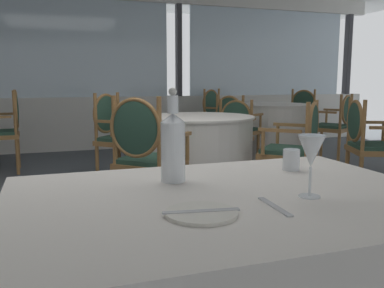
% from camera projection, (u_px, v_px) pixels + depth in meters
% --- Properties ---
extents(ground_plane, '(14.30, 14.30, 0.00)m').
position_uv_depth(ground_plane, '(117.00, 241.00, 2.92)').
color(ground_plane, '#4C5156').
extents(window_wall_far, '(11.00, 0.14, 2.63)m').
position_uv_depth(window_wall_far, '(74.00, 84.00, 6.61)').
color(window_wall_far, silver).
rests_on(window_wall_far, ground_plane).
extents(side_plate, '(0.19, 0.19, 0.01)m').
position_uv_depth(side_plate, '(201.00, 213.00, 1.08)').
color(side_plate, silver).
rests_on(side_plate, foreground_table).
extents(butter_knife, '(0.20, 0.05, 0.00)m').
position_uv_depth(butter_knife, '(201.00, 211.00, 1.08)').
color(butter_knife, silver).
rests_on(butter_knife, foreground_table).
extents(dinner_fork, '(0.03, 0.18, 0.00)m').
position_uv_depth(dinner_fork, '(275.00, 206.00, 1.14)').
color(dinner_fork, silver).
rests_on(dinner_fork, foreground_table).
extents(water_bottle, '(0.08, 0.08, 0.32)m').
position_uv_depth(water_bottle, '(173.00, 145.00, 1.42)').
color(water_bottle, white).
rests_on(water_bottle, foreground_table).
extents(wine_glass, '(0.08, 0.08, 0.19)m').
position_uv_depth(wine_glass, '(311.00, 152.00, 1.23)').
color(wine_glass, white).
rests_on(wine_glass, foreground_table).
extents(water_tumbler, '(0.06, 0.06, 0.08)m').
position_uv_depth(water_tumbler, '(291.00, 160.00, 1.62)').
color(water_tumbler, white).
rests_on(water_tumbler, foreground_table).
extents(background_table_0, '(1.12, 1.12, 0.77)m').
position_uv_depth(background_table_0, '(198.00, 154.00, 4.17)').
color(background_table_0, white).
rests_on(background_table_0, ground_plane).
extents(dining_chair_0_0, '(0.66, 0.66, 1.00)m').
position_uv_depth(dining_chair_0_0, '(144.00, 149.00, 3.26)').
color(dining_chair_0_0, olive).
rests_on(dining_chair_0_0, ground_plane).
extents(dining_chair_0_1, '(0.66, 0.66, 0.94)m').
position_uv_depth(dining_chair_0_1, '(297.00, 143.00, 3.73)').
color(dining_chair_0_1, olive).
rests_on(dining_chair_0_1, ground_plane).
extents(dining_chair_0_2, '(0.66, 0.66, 0.88)m').
position_uv_depth(dining_chair_0_2, '(232.00, 130.00, 5.03)').
color(dining_chair_0_2, olive).
rests_on(dining_chair_0_2, ground_plane).
extents(dining_chair_0_3, '(0.66, 0.66, 0.98)m').
position_uv_depth(dining_chair_0_3, '(116.00, 130.00, 4.57)').
color(dining_chair_0_3, olive).
rests_on(dining_chair_0_3, ground_plane).
extents(dining_chair_1_3, '(0.48, 0.55, 1.00)m').
position_uv_depth(dining_chair_1_3, '(6.00, 125.00, 5.06)').
color(dining_chair_1_3, olive).
rests_on(dining_chair_1_3, ground_plane).
extents(background_table_2, '(1.15, 1.15, 0.77)m').
position_uv_depth(background_table_2, '(271.00, 129.00, 6.34)').
color(background_table_2, white).
rests_on(background_table_2, ground_plane).
extents(dining_chair_2_0, '(0.63, 0.65, 0.97)m').
position_uv_depth(dining_chair_2_0, '(300.00, 114.00, 7.09)').
color(dining_chair_2_0, olive).
rests_on(dining_chair_2_0, ground_plane).
extents(dining_chair_2_1, '(0.65, 0.63, 0.98)m').
position_uv_depth(dining_chair_2_1, '(217.00, 114.00, 6.94)').
color(dining_chair_2_1, olive).
rests_on(dining_chair_2_1, ground_plane).
extents(dining_chair_2_2, '(0.63, 0.65, 0.93)m').
position_uv_depth(dining_chair_2_2, '(234.00, 124.00, 5.55)').
color(dining_chair_2_2, olive).
rests_on(dining_chair_2_2, ground_plane).
extents(dining_chair_2_3, '(0.65, 0.63, 0.93)m').
position_uv_depth(dining_chair_2_3, '(337.00, 122.00, 5.69)').
color(dining_chair_2_3, olive).
rests_on(dining_chair_2_3, ground_plane).
extents(dining_chair_3_1, '(0.60, 0.63, 0.94)m').
position_uv_depth(dining_chair_3_1, '(368.00, 139.00, 4.01)').
color(dining_chair_3_1, olive).
rests_on(dining_chair_3_1, ground_plane).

